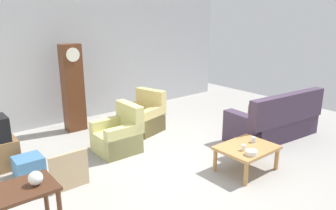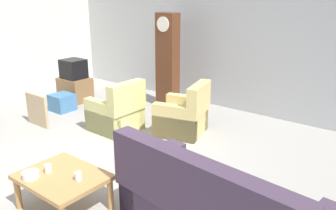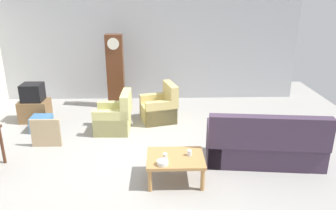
% 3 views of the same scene
% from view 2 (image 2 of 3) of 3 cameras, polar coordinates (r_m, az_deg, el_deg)
% --- Properties ---
extents(ground_plane, '(10.40, 10.40, 0.00)m').
position_cam_2_polar(ground_plane, '(5.34, -11.73, -9.48)').
color(ground_plane, '#999691').
extents(garage_door_wall, '(8.40, 0.16, 3.20)m').
position_cam_2_polar(garage_door_wall, '(7.59, 8.96, 11.60)').
color(garage_door_wall, '#ADAFB5').
rests_on(garage_door_wall, ground_plane).
extents(armchair_olive_near, '(0.81, 0.78, 0.92)m').
position_cam_2_polar(armchair_olive_near, '(6.44, -8.14, -1.39)').
color(armchair_olive_near, '#CCC67A').
rests_on(armchair_olive_near, ground_plane).
extents(armchair_olive_far, '(0.96, 0.94, 0.92)m').
position_cam_2_polar(armchair_olive_far, '(6.23, 2.50, -1.90)').
color(armchair_olive_far, tan).
rests_on(armchair_olive_far, ground_plane).
extents(coffee_table_wood, '(0.96, 0.76, 0.44)m').
position_cam_2_polar(coffee_table_wood, '(4.31, -16.43, -11.38)').
color(coffee_table_wood, '#B27F47').
rests_on(coffee_table_wood, ground_plane).
extents(grandfather_clock, '(0.44, 0.30, 1.97)m').
position_cam_2_polar(grandfather_clock, '(7.54, -0.06, 7.07)').
color(grandfather_clock, '#562D19').
rests_on(grandfather_clock, ground_plane).
extents(tv_stand_cabinet, '(0.68, 0.52, 0.52)m').
position_cam_2_polar(tv_stand_cabinet, '(8.35, -14.56, 2.44)').
color(tv_stand_cabinet, brown).
rests_on(tv_stand_cabinet, ground_plane).
extents(tv_crt, '(0.48, 0.44, 0.42)m').
position_cam_2_polar(tv_crt, '(8.24, -14.82, 5.59)').
color(tv_crt, black).
rests_on(tv_crt, tv_stand_cabinet).
extents(framed_picture_leaning, '(0.60, 0.05, 0.60)m').
position_cam_2_polar(framed_picture_leaning, '(7.01, -20.11, -0.77)').
color(framed_picture_leaning, tan).
rests_on(framed_picture_leaning, ground_plane).
extents(storage_box_blue, '(0.44, 0.42, 0.35)m').
position_cam_2_polar(storage_box_blue, '(7.76, -16.48, 0.41)').
color(storage_box_blue, teal).
rests_on(storage_box_blue, ground_plane).
extents(cup_white_porcelain, '(0.08, 0.08, 0.10)m').
position_cam_2_polar(cup_white_porcelain, '(4.36, -18.57, -9.58)').
color(cup_white_porcelain, white).
rests_on(cup_white_porcelain, coffee_table_wood).
extents(cup_blue_rimmed, '(0.08, 0.08, 0.09)m').
position_cam_2_polar(cup_blue_rimmed, '(4.11, -14.09, -10.96)').
color(cup_blue_rimmed, silver).
rests_on(cup_blue_rimmed, coffee_table_wood).
extents(bowl_white_stacked, '(0.19, 0.19, 0.07)m').
position_cam_2_polar(bowl_white_stacked, '(4.31, -21.02, -10.35)').
color(bowl_white_stacked, white).
rests_on(bowl_white_stacked, coffee_table_wood).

